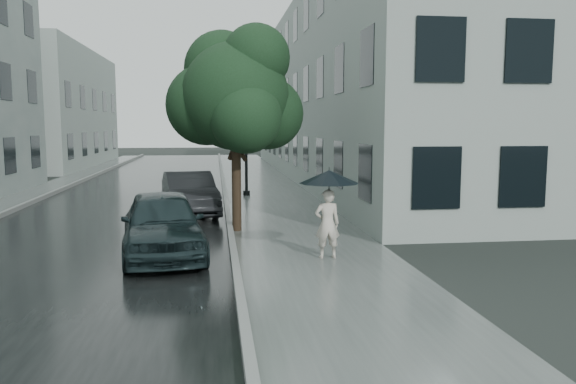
{
  "coord_description": "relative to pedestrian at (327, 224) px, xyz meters",
  "views": [
    {
      "loc": [
        -1.94,
        -11.29,
        2.87
      ],
      "look_at": [
        -0.27,
        1.59,
        1.3
      ],
      "focal_mm": 35.0,
      "sensor_mm": 36.0,
      "label": 1
    }
  ],
  "objects": [
    {
      "name": "ground",
      "position": [
        -0.42,
        -0.33,
        -0.75
      ],
      "size": [
        120.0,
        120.0,
        0.0
      ],
      "primitive_type": "plane",
      "color": "black",
      "rests_on": "ground"
    },
    {
      "name": "sidewalk",
      "position": [
        -0.17,
        11.67,
        -0.75
      ],
      "size": [
        3.5,
        60.0,
        0.01
      ],
      "primitive_type": "cube",
      "color": "slate",
      "rests_on": "ground"
    },
    {
      "name": "kerb_near",
      "position": [
        -1.99,
        11.67,
        -0.68
      ],
      "size": [
        0.15,
        60.0,
        0.15
      ],
      "primitive_type": "cube",
      "color": "slate",
      "rests_on": "ground"
    },
    {
      "name": "asphalt_road",
      "position": [
        -5.49,
        11.67,
        -0.75
      ],
      "size": [
        6.85,
        60.0,
        0.0
      ],
      "primitive_type": "cube",
      "color": "black",
      "rests_on": "ground"
    },
    {
      "name": "kerb_far",
      "position": [
        -8.99,
        11.67,
        -0.68
      ],
      "size": [
        0.15,
        60.0,
        0.15
      ],
      "primitive_type": "cube",
      "color": "slate",
      "rests_on": "ground"
    },
    {
      "name": "sidewalk_far",
      "position": [
        -9.92,
        11.67,
        -0.75
      ],
      "size": [
        1.7,
        60.0,
        0.01
      ],
      "primitive_type": "cube",
      "color": "#4C5451",
      "rests_on": "ground"
    },
    {
      "name": "building_near",
      "position": [
        5.05,
        19.17,
        3.75
      ],
      "size": [
        7.02,
        36.0,
        9.0
      ],
      "color": "gray",
      "rests_on": "ground"
    },
    {
      "name": "building_far_b",
      "position": [
        -14.19,
        29.67,
        3.25
      ],
      "size": [
        7.02,
        18.0,
        8.0
      ],
      "color": "gray",
      "rests_on": "ground"
    },
    {
      "name": "pedestrian",
      "position": [
        0.0,
        0.0,
        0.0
      ],
      "size": [
        0.55,
        0.37,
        1.49
      ],
      "primitive_type": "imported",
      "rotation": [
        0.0,
        0.0,
        3.17
      ],
      "color": "beige",
      "rests_on": "sidewalk"
    },
    {
      "name": "umbrella",
      "position": [
        0.03,
        -0.02,
        1.01
      ],
      "size": [
        1.49,
        1.49,
        1.02
      ],
      "rotation": [
        0.0,
        0.0,
        0.18
      ],
      "color": "black",
      "rests_on": "ground"
    },
    {
      "name": "street_tree",
      "position": [
        -1.8,
        3.54,
        2.9
      ],
      "size": [
        3.73,
        3.39,
        5.47
      ],
      "color": "#332619",
      "rests_on": "ground"
    },
    {
      "name": "lamp_post",
      "position": [
        -1.27,
        11.04,
        2.16
      ],
      "size": [
        0.83,
        0.46,
        5.09
      ],
      "rotation": [
        0.0,
        0.0,
        -0.29
      ],
      "color": "black",
      "rests_on": "ground"
    },
    {
      "name": "car_near",
      "position": [
        -3.53,
        0.69,
        -0.03
      ],
      "size": [
        2.22,
        4.39,
        1.43
      ],
      "primitive_type": "imported",
      "rotation": [
        0.0,
        0.0,
        0.13
      ],
      "color": "black",
      "rests_on": "ground"
    },
    {
      "name": "car_far",
      "position": [
        -3.2,
        6.41,
        -0.07
      ],
      "size": [
        2.11,
        4.3,
        1.36
      ],
      "primitive_type": "imported",
      "rotation": [
        0.0,
        0.0,
        0.17
      ],
      "color": "black",
      "rests_on": "ground"
    }
  ]
}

